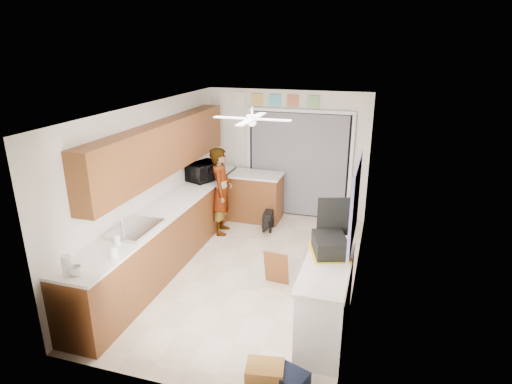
# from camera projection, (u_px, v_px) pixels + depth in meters

# --- Properties ---
(floor) EXTENTS (5.00, 5.00, 0.00)m
(floor) POSITION_uv_depth(u_px,v_px,m) (249.00, 270.00, 6.65)
(floor) COLOR beige
(floor) RESTS_ON ground
(ceiling) EXTENTS (5.00, 5.00, 0.00)m
(ceiling) POSITION_uv_depth(u_px,v_px,m) (248.00, 108.00, 5.83)
(ceiling) COLOR white
(ceiling) RESTS_ON ground
(wall_back) EXTENTS (3.20, 0.00, 3.20)m
(wall_back) POSITION_uv_depth(u_px,v_px,m) (287.00, 154.00, 8.50)
(wall_back) COLOR silver
(wall_back) RESTS_ON ground
(wall_front) EXTENTS (3.20, 0.00, 3.20)m
(wall_front) POSITION_uv_depth(u_px,v_px,m) (166.00, 280.00, 3.98)
(wall_front) COLOR silver
(wall_front) RESTS_ON ground
(wall_left) EXTENTS (0.00, 5.00, 5.00)m
(wall_left) POSITION_uv_depth(u_px,v_px,m) (151.00, 184.00, 6.68)
(wall_left) COLOR silver
(wall_left) RESTS_ON ground
(wall_right) EXTENTS (0.00, 5.00, 5.00)m
(wall_right) POSITION_uv_depth(u_px,v_px,m) (360.00, 206.00, 5.80)
(wall_right) COLOR silver
(wall_right) RESTS_ON ground
(left_base_cabinets) EXTENTS (0.60, 4.80, 0.90)m
(left_base_cabinets) POSITION_uv_depth(u_px,v_px,m) (171.00, 233.00, 6.86)
(left_base_cabinets) COLOR brown
(left_base_cabinets) RESTS_ON floor
(left_countertop) EXTENTS (0.62, 4.80, 0.04)m
(left_countertop) POSITION_uv_depth(u_px,v_px,m) (170.00, 206.00, 6.70)
(left_countertop) COLOR white
(left_countertop) RESTS_ON left_base_cabinets
(upper_cabinets) EXTENTS (0.32, 4.00, 0.80)m
(upper_cabinets) POSITION_uv_depth(u_px,v_px,m) (164.00, 148.00, 6.63)
(upper_cabinets) COLOR brown
(upper_cabinets) RESTS_ON wall_left
(sink_basin) EXTENTS (0.50, 0.76, 0.06)m
(sink_basin) POSITION_uv_depth(u_px,v_px,m) (135.00, 229.00, 5.79)
(sink_basin) COLOR silver
(sink_basin) RESTS_ON left_countertop
(faucet) EXTENTS (0.03, 0.03, 0.22)m
(faucet) POSITION_uv_depth(u_px,v_px,m) (122.00, 221.00, 5.81)
(faucet) COLOR silver
(faucet) RESTS_ON left_countertop
(peninsula_base) EXTENTS (1.00, 0.60, 0.90)m
(peninsula_base) POSITION_uv_depth(u_px,v_px,m) (255.00, 197.00, 8.45)
(peninsula_base) COLOR brown
(peninsula_base) RESTS_ON floor
(peninsula_top) EXTENTS (1.04, 0.64, 0.04)m
(peninsula_top) POSITION_uv_depth(u_px,v_px,m) (255.00, 175.00, 8.29)
(peninsula_top) COLOR white
(peninsula_top) RESTS_ON peninsula_base
(back_opening_recess) EXTENTS (2.00, 0.06, 2.10)m
(back_opening_recess) POSITION_uv_depth(u_px,v_px,m) (298.00, 165.00, 8.47)
(back_opening_recess) COLOR black
(back_opening_recess) RESTS_ON wall_back
(curtain_panel) EXTENTS (1.90, 0.03, 2.05)m
(curtain_panel) POSITION_uv_depth(u_px,v_px,m) (298.00, 166.00, 8.43)
(curtain_panel) COLOR gray
(curtain_panel) RESTS_ON wall_back
(door_trim_left) EXTENTS (0.06, 0.04, 2.10)m
(door_trim_left) POSITION_uv_depth(u_px,v_px,m) (249.00, 161.00, 8.72)
(door_trim_left) COLOR white
(door_trim_left) RESTS_ON wall_back
(door_trim_right) EXTENTS (0.06, 0.04, 2.10)m
(door_trim_right) POSITION_uv_depth(u_px,v_px,m) (350.00, 170.00, 8.16)
(door_trim_right) COLOR white
(door_trim_right) RESTS_ON wall_back
(door_trim_head) EXTENTS (2.10, 0.04, 0.06)m
(door_trim_head) POSITION_uv_depth(u_px,v_px,m) (300.00, 111.00, 8.09)
(door_trim_head) COLOR white
(door_trim_head) RESTS_ON wall_back
(header_frame_0) EXTENTS (0.22, 0.02, 0.22)m
(header_frame_0) POSITION_uv_depth(u_px,v_px,m) (257.00, 99.00, 8.29)
(header_frame_0) COLOR gold
(header_frame_0) RESTS_ON wall_back
(header_frame_1) EXTENTS (0.22, 0.02, 0.22)m
(header_frame_1) POSITION_uv_depth(u_px,v_px,m) (275.00, 100.00, 8.19)
(header_frame_1) COLOR #51C4D9
(header_frame_1) RESTS_ON wall_back
(header_frame_2) EXTENTS (0.22, 0.02, 0.22)m
(header_frame_2) POSITION_uv_depth(u_px,v_px,m) (293.00, 101.00, 8.10)
(header_frame_2) COLOR #BD6847
(header_frame_2) RESTS_ON wall_back
(header_frame_3) EXTENTS (0.22, 0.02, 0.22)m
(header_frame_3) POSITION_uv_depth(u_px,v_px,m) (314.00, 102.00, 7.99)
(header_frame_3) COLOR #75B96A
(header_frame_3) RESTS_ON wall_back
(route66_sign) EXTENTS (0.22, 0.02, 0.26)m
(route66_sign) POSITION_uv_depth(u_px,v_px,m) (240.00, 99.00, 8.38)
(route66_sign) COLOR silver
(route66_sign) RESTS_ON wall_back
(right_counter_base) EXTENTS (0.50, 1.40, 0.90)m
(right_counter_base) POSITION_uv_depth(u_px,v_px,m) (326.00, 301.00, 5.05)
(right_counter_base) COLOR white
(right_counter_base) RESTS_ON floor
(right_counter_top) EXTENTS (0.54, 1.44, 0.04)m
(right_counter_top) POSITION_uv_depth(u_px,v_px,m) (327.00, 266.00, 4.90)
(right_counter_top) COLOR white
(right_counter_top) RESTS_ON right_counter_base
(abstract_painting) EXTENTS (0.03, 1.15, 0.95)m
(abstract_painting) POSITION_uv_depth(u_px,v_px,m) (355.00, 203.00, 4.77)
(abstract_painting) COLOR #EF58D8
(abstract_painting) RESTS_ON wall_right
(ceiling_fan) EXTENTS (1.14, 1.14, 0.24)m
(ceiling_fan) POSITION_uv_depth(u_px,v_px,m) (252.00, 119.00, 6.07)
(ceiling_fan) COLOR white
(ceiling_fan) RESTS_ON ceiling
(microwave) EXTENTS (0.59, 0.71, 0.33)m
(microwave) POSITION_uv_depth(u_px,v_px,m) (204.00, 171.00, 7.85)
(microwave) COLOR black
(microwave) RESTS_ON left_countertop
(cup) EXTENTS (0.15, 0.15, 0.11)m
(cup) POSITION_uv_depth(u_px,v_px,m) (76.00, 271.00, 4.64)
(cup) COLOR white
(cup) RESTS_ON left_countertop
(jar_a) EXTENTS (0.14, 0.14, 0.15)m
(jar_a) POSITION_uv_depth(u_px,v_px,m) (114.00, 252.00, 5.03)
(jar_a) COLOR silver
(jar_a) RESTS_ON left_countertop
(jar_b) EXTENTS (0.10, 0.10, 0.13)m
(jar_b) POSITION_uv_depth(u_px,v_px,m) (117.00, 240.00, 5.35)
(jar_b) COLOR silver
(jar_b) RESTS_ON left_countertop
(paper_towel_roll) EXTENTS (0.12, 0.12, 0.23)m
(paper_towel_roll) POSITION_uv_depth(u_px,v_px,m) (67.00, 265.00, 4.64)
(paper_towel_roll) COLOR white
(paper_towel_roll) RESTS_ON left_countertop
(suitcase) EXTENTS (0.51, 0.59, 0.21)m
(suitcase) POSITION_uv_depth(u_px,v_px,m) (330.00, 245.00, 5.13)
(suitcase) COLOR black
(suitcase) RESTS_ON right_counter_top
(suitcase_rim) EXTENTS (0.60, 0.69, 0.02)m
(suitcase_rim) POSITION_uv_depth(u_px,v_px,m) (329.00, 253.00, 5.17)
(suitcase_rim) COLOR yellow
(suitcase_rim) RESTS_ON suitcase
(suitcase_lid) EXTENTS (0.41, 0.16, 0.50)m
(suitcase_lid) POSITION_uv_depth(u_px,v_px,m) (334.00, 217.00, 5.31)
(suitcase_lid) COLOR black
(suitcase_lid) RESTS_ON suitcase
(cardboard_box) EXTENTS (0.43, 0.35, 0.24)m
(cardboard_box) POSITION_uv_depth(u_px,v_px,m) (265.00, 375.00, 4.38)
(cardboard_box) COLOR gold
(cardboard_box) RESTS_ON floor
(navy_crate) EXTENTS (0.41, 0.38, 0.21)m
(navy_crate) POSITION_uv_depth(u_px,v_px,m) (290.00, 382.00, 4.32)
(navy_crate) COLOR black
(navy_crate) RESTS_ON floor
(cabinet_door_panel) EXTENTS (0.37, 0.17, 0.53)m
(cabinet_door_panel) POSITION_uv_depth(u_px,v_px,m) (276.00, 268.00, 6.17)
(cabinet_door_panel) COLOR brown
(cabinet_door_panel) RESTS_ON floor
(man) EXTENTS (0.50, 0.65, 1.61)m
(man) POSITION_uv_depth(u_px,v_px,m) (221.00, 191.00, 7.72)
(man) COLOR white
(man) RESTS_ON floor
(dog) EXTENTS (0.27, 0.54, 0.41)m
(dog) POSITION_uv_depth(u_px,v_px,m) (268.00, 220.00, 8.01)
(dog) COLOR black
(dog) RESTS_ON floor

